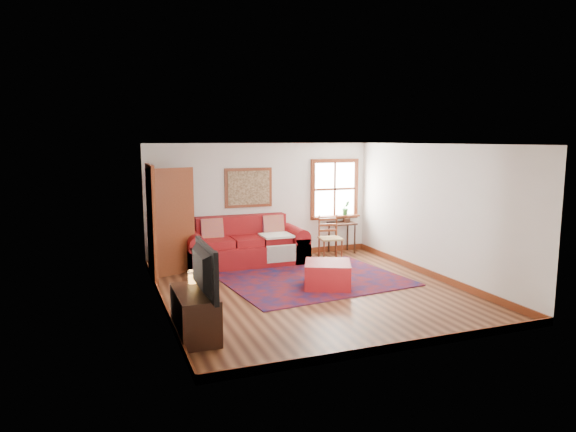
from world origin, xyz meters
name	(u,v)px	position (x,y,z in m)	size (l,w,h in m)	color
ground	(311,290)	(0.00, 0.00, 0.00)	(5.50, 5.50, 0.00)	#3C1C10
room_envelope	(311,195)	(0.00, 0.02, 1.65)	(5.04, 5.54, 2.52)	silver
window	(336,195)	(1.78, 2.70, 1.31)	(1.18, 0.20, 1.38)	white
doorway	(165,221)	(-2.21, 1.78, 1.07)	(0.89, 1.08, 2.14)	black
framed_artwork	(249,188)	(-0.30, 2.71, 1.55)	(1.05, 0.07, 0.85)	brown
persian_rug	(313,279)	(0.32, 0.63, 0.01)	(3.17, 2.54, 0.02)	#600D0D
red_leather_sofa	(245,248)	(-0.52, 2.27, 0.33)	(2.51, 1.04, 0.98)	maroon
red_ottoman	(328,275)	(0.36, 0.08, 0.22)	(0.79, 0.79, 0.45)	maroon
side_table	(342,228)	(1.86, 2.53, 0.57)	(0.58, 0.43, 0.70)	#311910
ladder_back_chair	(330,236)	(1.26, 1.93, 0.53)	(0.51, 0.49, 0.97)	tan
media_cabinet	(195,314)	(-2.24, -1.35, 0.30)	(0.49, 1.09, 0.60)	#311910
television	(197,270)	(-2.22, -1.50, 0.93)	(1.15, 0.15, 0.66)	black
candle_hurricane	(192,277)	(-2.19, -0.93, 0.68)	(0.12, 0.12, 0.18)	silver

